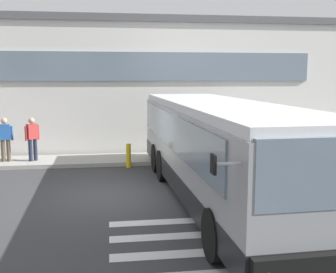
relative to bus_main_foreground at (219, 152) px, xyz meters
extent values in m
cube|color=#353538|center=(-2.80, 0.83, -1.34)|extent=(80.00, 90.00, 0.02)
cube|color=silver|center=(-0.80, -4.27, -1.33)|extent=(4.40, 0.36, 0.01)
cube|color=silver|center=(-0.80, -3.37, -1.33)|extent=(4.40, 0.36, 0.01)
cube|color=silver|center=(-0.80, -2.47, -1.33)|extent=(4.40, 0.36, 0.01)
cube|color=silver|center=(-0.80, -1.57, -1.33)|extent=(4.40, 0.36, 0.01)
cube|color=silver|center=(-2.80, 12.83, 1.49)|extent=(21.20, 12.00, 5.65)
cube|color=#56565B|center=(-2.80, 12.83, 4.47)|extent=(21.40, 12.20, 0.30)
cube|color=slate|center=(-1.80, 6.79, 2.47)|extent=(15.20, 0.10, 1.20)
cube|color=#9E9B93|center=(-2.80, 5.63, -1.26)|extent=(25.20, 2.00, 0.15)
cube|color=gray|center=(0.00, 0.02, 0.09)|extent=(2.92, 11.13, 2.15)
cube|color=black|center=(0.00, 0.02, -0.71)|extent=(2.96, 11.17, 0.55)
cube|color=silver|center=(0.00, 0.02, 1.27)|extent=(2.81, 10.92, 0.20)
cube|color=slate|center=(0.18, -5.45, 0.69)|extent=(2.35, 0.20, 1.05)
cube|color=slate|center=(1.28, 0.37, 0.59)|extent=(0.37, 9.84, 0.95)
cube|color=slate|center=(-1.31, 0.28, 0.59)|extent=(0.37, 9.84, 0.95)
cube|color=black|center=(0.18, -5.45, 1.05)|extent=(2.15, 0.17, 0.28)
cube|color=black|center=(0.19, -5.58, -0.70)|extent=(2.46, 0.28, 0.52)
cylinder|color=#B7B7BF|center=(-1.32, -5.30, 0.84)|extent=(0.40, 0.06, 0.05)
cube|color=black|center=(-1.52, -5.31, 0.84)|extent=(0.05, 0.20, 0.28)
cylinder|color=black|center=(1.30, -3.66, -0.83)|extent=(0.33, 1.01, 1.00)
cylinder|color=black|center=(-1.05, -3.74, -0.83)|extent=(0.33, 1.01, 1.00)
cylinder|color=black|center=(1.10, 2.38, -0.83)|extent=(0.33, 1.01, 1.00)
cylinder|color=black|center=(-1.25, 2.31, -0.83)|extent=(0.33, 1.01, 1.00)
cylinder|color=black|center=(1.05, 3.68, -0.83)|extent=(0.33, 1.01, 1.00)
cylinder|color=black|center=(-1.30, 3.60, -0.83)|extent=(0.33, 1.01, 1.00)
cylinder|color=#4C4233|center=(-6.81, 5.50, -0.76)|extent=(0.15, 0.15, 0.85)
cylinder|color=#4C4233|center=(-7.01, 5.47, -0.76)|extent=(0.15, 0.15, 0.85)
cube|color=#2659A5|center=(-6.91, 5.49, -0.04)|extent=(0.41, 0.27, 0.58)
sphere|color=tan|center=(-6.91, 5.49, 0.38)|extent=(0.23, 0.23, 0.23)
cylinder|color=#2659A5|center=(-6.66, 5.52, -0.09)|extent=(0.09, 0.09, 0.55)
cylinder|color=#1E2338|center=(-5.83, 5.54, -0.76)|extent=(0.15, 0.15, 0.85)
cylinder|color=#1E2338|center=(-5.99, 5.42, -0.76)|extent=(0.15, 0.15, 0.85)
cube|color=#B23333|center=(-5.91, 5.48, -0.04)|extent=(0.44, 0.40, 0.58)
sphere|color=tan|center=(-5.91, 5.48, 0.38)|extent=(0.23, 0.23, 0.23)
cylinder|color=#B23333|center=(-5.70, 5.63, -0.09)|extent=(0.09, 0.09, 0.55)
cylinder|color=#B23333|center=(-6.11, 5.33, -0.09)|extent=(0.09, 0.09, 0.55)
cube|color=navy|center=(-6.01, 5.62, -0.06)|extent=(0.35, 0.32, 0.44)
cylinder|color=yellow|center=(-2.27, 4.43, -0.88)|extent=(0.18, 0.18, 0.90)
camera|label=1|loc=(-2.93, -10.80, 2.06)|focal=44.20mm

